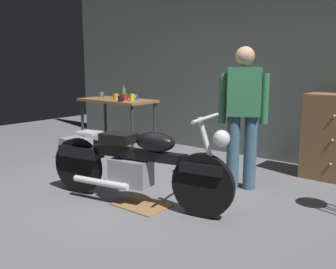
% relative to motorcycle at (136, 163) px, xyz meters
% --- Properties ---
extents(ground_plane, '(12.00, 12.00, 0.00)m').
position_rel_motorcycle_xyz_m(ground_plane, '(-0.12, -0.05, -0.45)').
color(ground_plane, slate).
extents(back_wall, '(8.00, 0.12, 3.10)m').
position_rel_motorcycle_xyz_m(back_wall, '(-0.12, 2.75, 1.10)').
color(back_wall, '#56605B').
rests_on(back_wall, ground_plane).
extents(workbench, '(1.30, 0.64, 0.90)m').
position_rel_motorcycle_xyz_m(workbench, '(-1.88, 1.53, 0.34)').
color(workbench, brown).
rests_on(workbench, ground_plane).
extents(motorcycle, '(2.16, 0.75, 1.00)m').
position_rel_motorcycle_xyz_m(motorcycle, '(0.00, 0.00, 0.00)').
color(motorcycle, black).
rests_on(motorcycle, ground_plane).
extents(person_standing, '(0.50, 0.38, 1.67)m').
position_rel_motorcycle_xyz_m(person_standing, '(0.62, 1.16, 0.48)').
color(person_standing, '#3E5F76').
rests_on(person_standing, ground_plane).
extents(drip_tray, '(0.56, 0.40, 0.01)m').
position_rel_motorcycle_xyz_m(drip_tray, '(0.08, -0.00, -0.44)').
color(drip_tray, olive).
rests_on(drip_tray, ground_plane).
extents(storage_bin, '(0.44, 0.32, 0.34)m').
position_rel_motorcycle_xyz_m(storage_bin, '(-2.03, 0.78, -0.28)').
color(storage_bin, gray).
rests_on(storage_bin, ground_plane).
extents(mug_blue_enamel, '(0.10, 0.07, 0.09)m').
position_rel_motorcycle_xyz_m(mug_blue_enamel, '(-1.57, 1.65, 0.49)').
color(mug_blue_enamel, '#2D51AD').
rests_on(mug_blue_enamel, workbench).
extents(mug_green_speckled, '(0.11, 0.08, 0.09)m').
position_rel_motorcycle_xyz_m(mug_green_speckled, '(-2.37, 1.63, 0.49)').
color(mug_green_speckled, '#3D7F4C').
rests_on(mug_green_speckled, workbench).
extents(mug_black_matte, '(0.11, 0.08, 0.09)m').
position_rel_motorcycle_xyz_m(mug_black_matte, '(-1.54, 1.29, 0.50)').
color(mug_black_matte, black).
rests_on(mug_black_matte, workbench).
extents(mug_orange_travel, '(0.12, 0.09, 0.09)m').
position_rel_motorcycle_xyz_m(mug_orange_travel, '(-1.85, 1.48, 0.50)').
color(mug_orange_travel, orange).
rests_on(mug_orange_travel, workbench).
extents(mug_red_diner, '(0.11, 0.07, 0.10)m').
position_rel_motorcycle_xyz_m(mug_red_diner, '(-1.63, 1.49, 0.50)').
color(mug_red_diner, red).
rests_on(mug_red_diner, workbench).
extents(mug_yellow_tall, '(0.11, 0.08, 0.11)m').
position_rel_motorcycle_xyz_m(mug_yellow_tall, '(-1.50, 1.50, 0.50)').
color(mug_yellow_tall, yellow).
rests_on(mug_yellow_tall, workbench).
extents(bottle, '(0.06, 0.06, 0.24)m').
position_rel_motorcycle_xyz_m(bottle, '(-1.80, 1.60, 0.55)').
color(bottle, '#4C8C4C').
rests_on(bottle, workbench).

